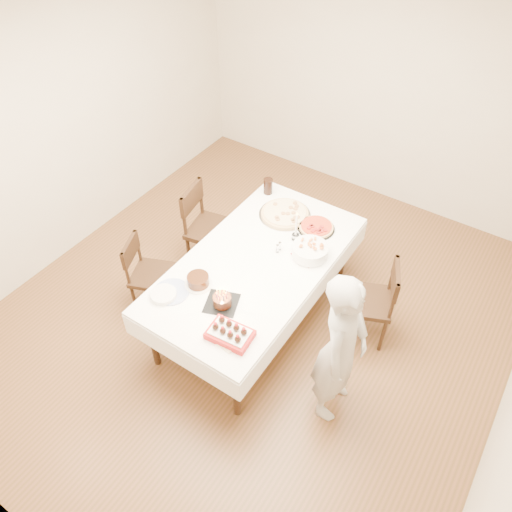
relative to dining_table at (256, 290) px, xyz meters
The scene contains 23 objects.
floor 0.38m from the dining_table, 142.55° to the left, with size 5.00×5.00×0.00m, color #543B1D.
wall_back 2.69m from the dining_table, 90.10° to the left, with size 4.50×0.04×2.70m, color beige.
wall_left 2.46m from the dining_table, behind, with size 0.04×5.00×2.70m, color beige.
ceiling 2.33m from the dining_table, 142.55° to the left, with size 5.00×5.00×0.00m, color white.
dining_table is the anchor object (origin of this frame).
chair_right_savory 1.01m from the dining_table, 22.79° to the left, with size 0.45×0.45×0.89m, color #321C10, non-canonical shape.
chair_left_savory 0.86m from the dining_table, 155.19° to the left, with size 0.49×0.49×0.96m, color #321C10, non-canonical shape.
chair_left_dessert 0.99m from the dining_table, 155.90° to the right, with size 0.41×0.41×0.81m, color #321C10, non-canonical shape.
person 1.17m from the dining_table, 21.74° to the right, with size 0.54×0.36×1.48m, color #B4AFA9.
pizza_white 0.80m from the dining_table, 100.03° to the left, with size 0.50×0.50×0.04m, color beige.
pizza_pepperoni 0.82m from the dining_table, 71.28° to the left, with size 0.35×0.35×0.04m, color red.
red_placemat 0.61m from the dining_table, 43.68° to the left, with size 0.23×0.23×0.01m, color #B21E1E.
pasta_bowl 0.65m from the dining_table, 42.90° to the left, with size 0.32×0.32×0.10m, color white.
taper_candle 0.71m from the dining_table, 72.61° to the left, with size 0.07×0.07×0.32m, color white.
shaker_pair 0.47m from the dining_table, 66.42° to the left, with size 0.07×0.07×0.08m, color white, non-canonical shape.
cola_glass 1.10m from the dining_table, 116.73° to the left, with size 0.09×0.09×0.17m, color black.
layer_cake 0.69m from the dining_table, 117.05° to the right, with size 0.23×0.23×0.10m, color #331A0C.
cake_board 0.67m from the dining_table, 86.51° to the right, with size 0.26×0.26×0.01m, color black.
birthday_cake 0.73m from the dining_table, 85.24° to the right, with size 0.15×0.15×0.15m, color #3A2010.
strawberry_box 0.93m from the dining_table, 70.04° to the right, with size 0.34×0.23×0.08m, color #9D1311, non-canonical shape.
box_lid 0.92m from the dining_table, 73.21° to the right, with size 0.27×0.18×0.02m, color beige.
plate_stack 0.94m from the dining_table, 118.27° to the right, with size 0.21×0.21×0.04m, color white.
china_plate 0.87m from the dining_table, 119.29° to the right, with size 0.30×0.30×0.01m, color white.
Camera 1 is at (1.71, -2.57, 3.84)m, focal length 35.00 mm.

